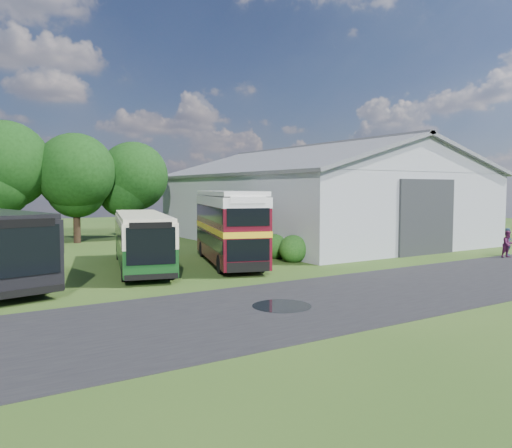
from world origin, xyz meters
TOP-DOWN VIEW (x-y plane):
  - ground at (0.00, 0.00)m, footprint 120.00×120.00m
  - asphalt_road at (3.00, -3.00)m, footprint 60.00×8.00m
  - puddle at (-1.50, -3.00)m, footprint 2.20×2.20m
  - storage_shed at (15.00, 15.98)m, footprint 18.80×24.80m
  - tree_mid at (-8.00, 24.80)m, footprint 6.80×6.80m
  - tree_right_a at (-3.00, 23.80)m, footprint 6.26×6.26m
  - tree_right_b at (2.00, 24.60)m, footprint 5.98×5.98m
  - shrub_front at (5.60, 6.00)m, footprint 1.70×1.70m
  - shrub_mid at (5.60, 8.00)m, footprint 1.60×1.60m
  - shrub_back at (5.60, 10.00)m, footprint 1.80×1.80m
  - bus_green_single at (-2.89, 8.43)m, footprint 5.21×11.20m
  - bus_maroon_double at (2.01, 7.43)m, footprint 5.38×10.14m
  - visitor_a at (19.27, 0.86)m, footprint 0.78×0.67m
  - visitor_b at (18.14, 0.18)m, footprint 0.94×0.80m

SIDE VIEW (x-z plane):
  - ground at x=0.00m, z-range 0.00..0.00m
  - asphalt_road at x=3.00m, z-range -0.01..0.01m
  - puddle at x=-1.50m, z-range -0.01..0.01m
  - shrub_front at x=5.60m, z-range -0.85..0.85m
  - shrub_mid at x=5.60m, z-range -0.80..0.80m
  - shrub_back at x=5.60m, z-range -0.90..0.90m
  - visitor_b at x=18.14m, z-range 0.00..1.71m
  - visitor_a at x=19.27m, z-range 0.00..1.79m
  - bus_green_single at x=-2.89m, z-range 0.10..3.11m
  - bus_maroon_double at x=2.01m, z-range 0.00..4.23m
  - storage_shed at x=15.00m, z-range 0.09..8.24m
  - tree_right_b at x=2.00m, z-range 1.21..9.66m
  - tree_right_a at x=-3.00m, z-range 1.27..10.10m
  - tree_mid at x=-8.00m, z-range 1.38..10.98m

